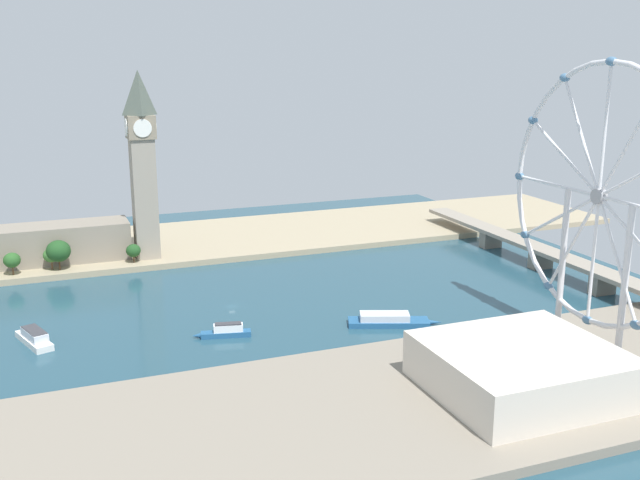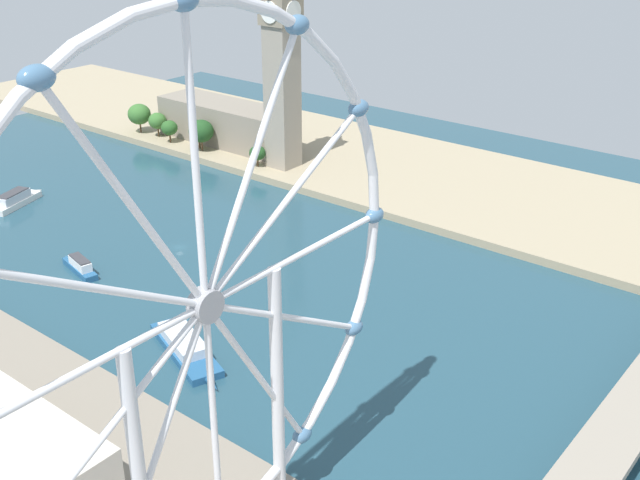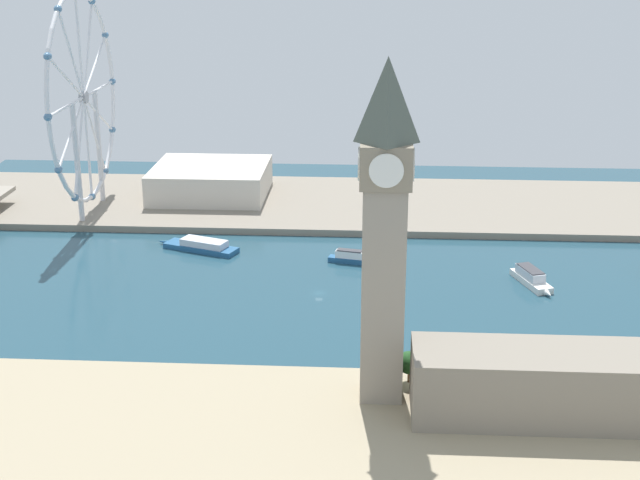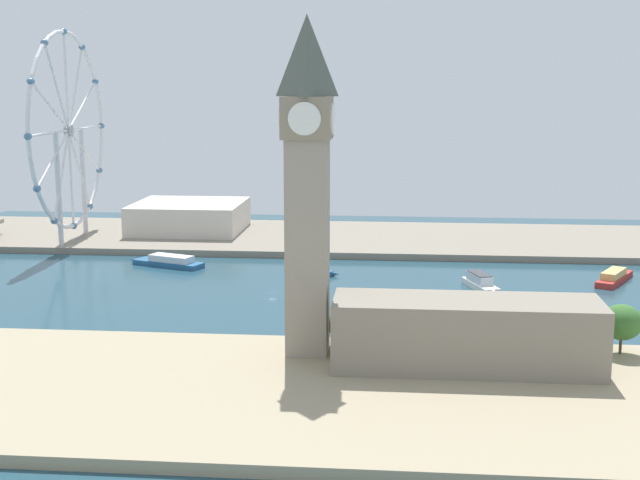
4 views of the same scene
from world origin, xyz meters
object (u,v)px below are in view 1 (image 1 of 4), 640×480
object	(u,v)px
river_bridge	(541,252)
riverside_hall	(521,369)
parliament_block	(55,243)
tour_boat_1	(388,320)
tour_boat_2	(225,331)
clock_tower	(143,162)
tour_boat_0	(34,338)
ferris_wheel	(599,198)

from	to	relation	value
river_bridge	riverside_hall	bearing A→B (deg)	-39.52
parliament_block	river_bridge	world-z (taller)	parliament_block
tour_boat_1	tour_boat_2	bearing A→B (deg)	-169.12
clock_tower	tour_boat_1	distance (m)	153.62
river_bridge	tour_boat_2	xyz separation A→B (m)	(32.88, -169.12, -6.03)
clock_tower	tour_boat_2	world-z (taller)	clock_tower
tour_boat_0	tour_boat_2	distance (m)	70.35
parliament_block	tour_boat_0	world-z (taller)	parliament_block
tour_boat_0	ferris_wheel	bearing A→B (deg)	-129.96
parliament_block	riverside_hall	size ratio (longest dim) A/B	1.29
tour_boat_1	tour_boat_2	size ratio (longest dim) A/B	1.65
river_bridge	tour_boat_1	bearing A→B (deg)	-67.39
ferris_wheel	tour_boat_0	distance (m)	210.62
parliament_block	ferris_wheel	bearing A→B (deg)	44.62
tour_boat_0	clock_tower	bearing A→B (deg)	-49.31
riverside_hall	tour_boat_0	size ratio (longest dim) A/B	2.05
tour_boat_0	tour_boat_1	size ratio (longest dim) A/B	0.73
ferris_wheel	tour_boat_2	distance (m)	144.19
parliament_block	river_bridge	xyz separation A→B (m)	(90.09, 223.58, -4.13)
clock_tower	ferris_wheel	world-z (taller)	ferris_wheel
clock_tower	tour_boat_0	world-z (taller)	clock_tower
river_bridge	tour_boat_2	distance (m)	172.39
tour_boat_0	tour_boat_1	bearing A→B (deg)	-121.49
clock_tower	ferris_wheel	xyz separation A→B (m)	(169.85, 132.95, 3.45)
tour_boat_0	tour_boat_2	xyz separation A→B (m)	(19.02, 67.73, -0.30)
riverside_hall	tour_boat_1	xyz separation A→B (m)	(-73.90, -8.72, -8.27)
tour_boat_0	tour_boat_2	world-z (taller)	tour_boat_0
tour_boat_1	tour_boat_2	xyz separation A→B (m)	(-11.32, -62.96, 0.12)
tour_boat_2	riverside_hall	bearing A→B (deg)	142.76
riverside_hall	tour_boat_2	xyz separation A→B (m)	(-85.22, -71.69, -8.14)
riverside_hall	river_bridge	distance (m)	153.12
tour_boat_0	tour_boat_1	distance (m)	134.17
riverside_hall	tour_boat_2	distance (m)	111.66
river_bridge	tour_boat_0	bearing A→B (deg)	-86.65
riverside_hall	tour_boat_2	bearing A→B (deg)	-139.93
tour_boat_1	tour_boat_2	distance (m)	63.97
river_bridge	tour_boat_2	size ratio (longest dim) A/B	9.12
riverside_hall	river_bridge	bearing A→B (deg)	140.48
clock_tower	tour_boat_0	bearing A→B (deg)	-30.89
ferris_wheel	tour_boat_0	xyz separation A→B (m)	(-74.88, -189.76, -52.39)
parliament_block	ferris_wheel	xyz separation A→B (m)	(178.83, 176.50, 42.54)
river_bridge	tour_boat_1	distance (m)	115.15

